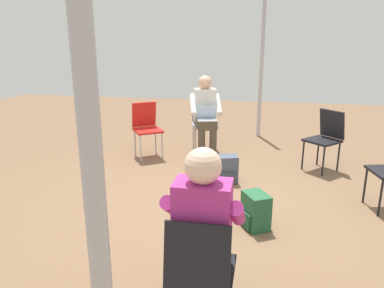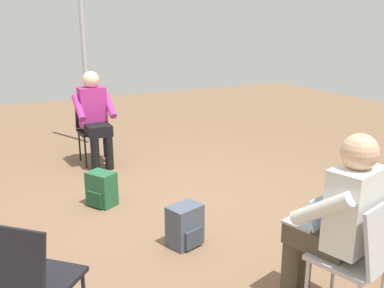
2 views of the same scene
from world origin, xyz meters
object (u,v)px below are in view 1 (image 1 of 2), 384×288
object	(u,v)px
chair_east	(200,269)
backpack_near_laptop_user	(226,171)
chair_southwest	(146,126)
person_in_magenta	(205,226)
chair_northwest	(326,136)
backpack_by_empty_chair	(256,213)
chair_west	(204,121)
person_with_laptop	(206,111)

from	to	relation	value
chair_east	backpack_near_laptop_user	world-z (taller)	chair_east
chair_southwest	backpack_near_laptop_user	bearing A→B (deg)	113.53
person_in_magenta	backpack_near_laptop_user	xyz separation A→B (m)	(-2.47, -0.09, -0.54)
person_in_magenta	chair_southwest	bearing A→B (deg)	113.43
chair_northwest	backpack_by_empty_chair	world-z (taller)	chair_northwest
chair_southwest	backpack_near_laptop_user	xyz separation A→B (m)	(0.87, 1.34, -0.34)
chair_southwest	backpack_by_empty_chair	size ratio (longest dim) A/B	2.36
chair_southwest	person_in_magenta	world-z (taller)	person_in_magenta
chair_east	backpack_by_empty_chair	distance (m)	1.57
chair_northwest	chair_southwest	bearing A→B (deg)	41.40
chair_southwest	chair_east	bearing A→B (deg)	78.82
chair_west	person_in_magenta	xyz separation A→B (m)	(3.86, 0.60, 0.20)
person_with_laptop	backpack_by_empty_chair	size ratio (longest dim) A/B	3.44
person_with_laptop	person_in_magenta	size ratio (longest dim) A/B	1.00
person_with_laptop	backpack_by_empty_chair	bearing A→B (deg)	94.64
person_in_magenta	backpack_by_empty_chair	size ratio (longest dim) A/B	3.44
chair_northwest	chair_west	world-z (taller)	same
backpack_near_laptop_user	backpack_by_empty_chair	xyz separation A→B (m)	(1.14, 0.40, 0.00)
backpack_by_empty_chair	person_in_magenta	bearing A→B (deg)	-13.22
backpack_near_laptop_user	backpack_by_empty_chair	size ratio (longest dim) A/B	1.00
chair_northwest	chair_west	bearing A→B (deg)	24.76
backpack_near_laptop_user	backpack_by_empty_chair	bearing A→B (deg)	19.49
chair_east	chair_west	xyz separation A→B (m)	(-4.02, -0.59, 0.00)
person_with_laptop	chair_southwest	bearing A→B (deg)	6.33
backpack_near_laptop_user	person_in_magenta	bearing A→B (deg)	2.09
chair_east	chair_southwest	bearing A→B (deg)	112.43
chair_east	person_with_laptop	xyz separation A→B (m)	(-3.86, -0.55, 0.20)
person_with_laptop	backpack_near_laptop_user	xyz separation A→B (m)	(1.22, 0.46, -0.53)
backpack_by_empty_chair	chair_southwest	bearing A→B (deg)	-139.18
chair_west	person_with_laptop	distance (m)	0.26
chair_southwest	chair_west	bearing A→B (deg)	178.46
chair_east	person_in_magenta	bearing A→B (deg)	90.00
chair_northwest	chair_east	world-z (taller)	same
chair_southwest	chair_east	world-z (taller)	same
chair_southwest	backpack_near_laptop_user	size ratio (longest dim) A/B	2.36
person_in_magenta	backpack_near_laptop_user	bearing A→B (deg)	92.43
chair_northwest	backpack_by_empty_chair	xyz separation A→B (m)	(1.88, -0.91, -0.34)
chair_southwest	person_with_laptop	bearing A→B (deg)	168.50
chair_west	person_with_laptop	bearing A→B (deg)	90.00
person_with_laptop	chair_west	bearing A→B (deg)	-90.00
chair_northwest	person_with_laptop	distance (m)	1.85
chair_west	person_in_magenta	bearing A→B (deg)	83.34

